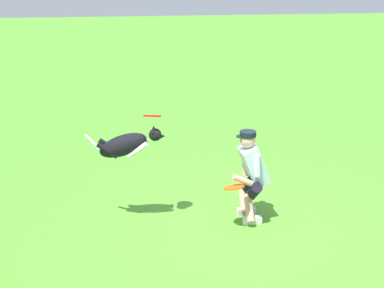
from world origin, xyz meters
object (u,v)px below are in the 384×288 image
object	(u,v)px
dog	(127,145)
frisbee_flying	(152,116)
frisbee_held	(234,187)
person	(251,173)

from	to	relation	value
dog	frisbee_flying	xyz separation A→B (m)	(-0.35, 0.04, 0.40)
dog	frisbee_flying	distance (m)	0.53
dog	frisbee_held	bearing A→B (deg)	-11.30
frisbee_flying	dog	bearing A→B (deg)	-6.01
frisbee_flying	frisbee_held	distance (m)	1.43
person	dog	world-z (taller)	dog
frisbee_flying	frisbee_held	xyz separation A→B (m)	(-1.03, 0.41, -0.90)
person	frisbee_flying	bearing A→B (deg)	-9.84
dog	frisbee_held	world-z (taller)	dog
frisbee_flying	frisbee_held	bearing A→B (deg)	158.36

